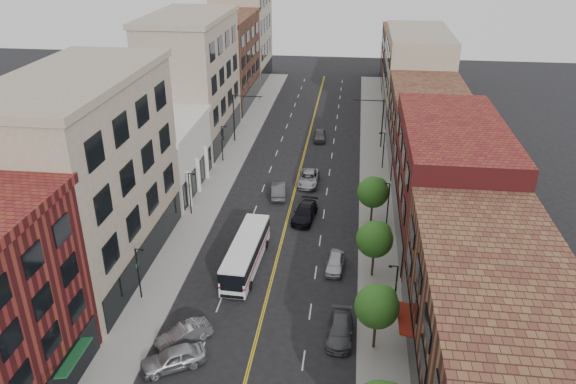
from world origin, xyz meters
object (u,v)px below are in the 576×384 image
at_px(car_angle_b, 184,334).
at_px(car_lane_b, 308,178).
at_px(car_lane_behind, 278,190).
at_px(car_parked_mid, 340,330).
at_px(city_bus, 246,252).
at_px(car_angle_a, 173,358).
at_px(car_parked_far, 335,262).
at_px(car_lane_c, 320,135).
at_px(car_lane_a, 305,213).

height_order(car_angle_b, car_lane_b, car_lane_b).
bearing_deg(car_lane_behind, car_parked_mid, 101.14).
distance_m(city_bus, car_angle_a, 14.37).
bearing_deg(car_parked_far, car_lane_c, 100.31).
height_order(car_parked_far, car_lane_behind, car_lane_behind).
relative_size(car_angle_a, car_lane_c, 1.11).
height_order(car_parked_mid, car_parked_far, car_parked_mid).
bearing_deg(car_lane_a, car_parked_mid, -69.28).
xyz_separation_m(car_lane_behind, car_lane_a, (3.74, -5.51, 0.01)).
relative_size(car_angle_b, car_lane_behind, 0.94).
height_order(car_lane_b, car_lane_c, car_lane_b).
xyz_separation_m(car_angle_a, car_parked_mid, (12.24, 4.86, -0.11)).
bearing_deg(car_lane_a, car_lane_c, 97.51).
bearing_deg(car_lane_b, car_lane_behind, -128.93).
relative_size(car_lane_b, car_lane_c, 1.26).
distance_m(car_angle_a, car_parked_mid, 13.17).
bearing_deg(car_angle_a, car_lane_behind, 142.16).
xyz_separation_m(car_parked_far, car_lane_a, (-3.86, 9.66, 0.09)).
height_order(car_parked_mid, car_lane_a, car_lane_a).
bearing_deg(car_lane_a, car_angle_b, -102.06).
distance_m(car_angle_b, car_lane_behind, 27.37).
distance_m(car_parked_mid, car_lane_behind, 26.42).
distance_m(city_bus, car_lane_b, 20.27).
relative_size(car_lane_behind, car_lane_c, 1.09).
relative_size(car_parked_far, car_lane_behind, 0.88).
relative_size(car_parked_mid, car_parked_far, 1.18).
xyz_separation_m(city_bus, car_parked_far, (8.54, 0.67, -0.95)).
height_order(car_parked_far, car_lane_b, car_lane_b).
bearing_deg(car_angle_a, car_lane_a, 132.21).
xyz_separation_m(car_parked_far, car_lane_behind, (-7.60, 15.17, 0.07)).
bearing_deg(car_angle_a, car_parked_mid, 81.08).
bearing_deg(car_angle_b, city_bus, 123.19).
distance_m(city_bus, car_parked_mid, 13.17).
bearing_deg(car_angle_a, car_lane_b, 137.56).
height_order(car_angle_b, car_lane_behind, car_lane_behind).
bearing_deg(car_lane_a, car_lane_b, 99.89).
bearing_deg(car_lane_c, car_angle_b, -101.64).
height_order(city_bus, car_angle_a, city_bus).
xyz_separation_m(car_parked_mid, car_lane_b, (-5.14, 29.01, 0.05)).
bearing_deg(city_bus, car_parked_far, 7.05).
height_order(car_angle_a, car_parked_mid, car_angle_a).
height_order(car_angle_a, car_parked_far, car_angle_a).
bearing_deg(car_angle_b, car_parked_mid, 57.05).
xyz_separation_m(city_bus, car_lane_b, (4.24, 19.81, -0.89)).
bearing_deg(car_lane_b, car_lane_a, -86.51).
distance_m(car_angle_a, car_lane_behind, 30.14).
distance_m(car_angle_b, car_parked_mid, 12.41).
bearing_deg(car_lane_b, car_angle_a, -101.04).
xyz_separation_m(car_angle_b, car_parked_far, (11.40, 11.93, -0.03)).
xyz_separation_m(car_parked_mid, car_lane_behind, (-8.44, 25.04, 0.07)).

